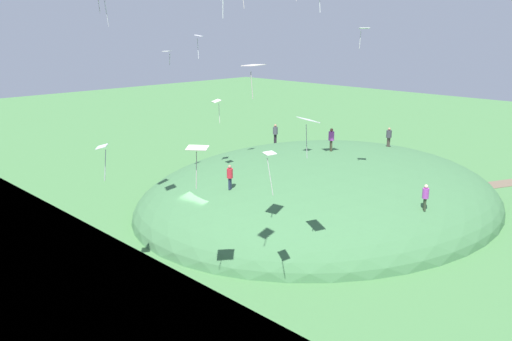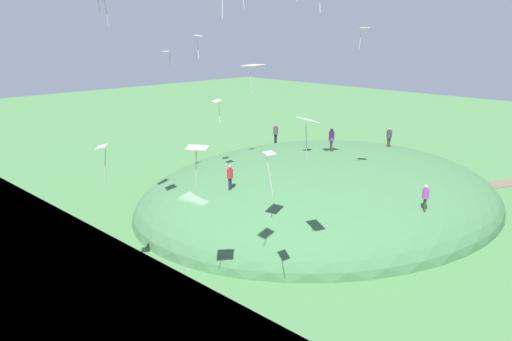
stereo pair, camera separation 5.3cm
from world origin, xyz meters
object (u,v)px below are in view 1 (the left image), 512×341
(kite_3, at_px, (197,150))
(kite_10, at_px, (102,150))
(kite_6, at_px, (364,30))
(kite_9, at_px, (308,122))
(kite_2, at_px, (217,103))
(person_watching_kites, at_px, (331,137))
(person_walking_path, at_px, (389,135))
(kite_1, at_px, (198,37))
(kite_8, at_px, (253,67))
(person_near_shore, at_px, (275,131))
(person_on_hilltop, at_px, (425,194))
(kite_4, at_px, (270,158))
(kite_7, at_px, (167,52))
(person_with_child, at_px, (230,174))

(kite_3, height_order, kite_10, kite_3)
(kite_6, distance_m, kite_9, 10.13)
(kite_2, xyz_separation_m, kite_10, (-10.83, -3.83, -0.92))
(person_watching_kites, relative_size, person_walking_path, 1.09)
(kite_1, relative_size, kite_3, 0.75)
(kite_2, relative_size, kite_8, 1.04)
(kite_2, bearing_deg, kite_6, -64.54)
(kite_9, bearing_deg, person_near_shore, 46.87)
(person_watching_kites, distance_m, kite_9, 16.24)
(person_on_hilltop, xyz_separation_m, kite_1, (-6.30, 13.47, 9.07))
(kite_3, bearing_deg, person_on_hilltop, -15.33)
(person_near_shore, height_order, kite_2, kite_2)
(kite_4, distance_m, kite_7, 16.08)
(kite_7, distance_m, kite_9, 15.14)
(person_watching_kites, height_order, kite_8, kite_8)
(kite_7, bearing_deg, kite_10, -143.29)
(kite_1, height_order, kite_10, kite_1)
(kite_10, bearing_deg, kite_3, -72.76)
(kite_6, bearing_deg, kite_3, -177.79)
(kite_4, relative_size, kite_8, 1.22)
(kite_3, bearing_deg, kite_1, 50.44)
(kite_3, relative_size, kite_10, 1.08)
(person_on_hilltop, bearing_deg, person_with_child, 76.84)
(kite_2, bearing_deg, kite_4, -120.98)
(person_watching_kites, height_order, person_walking_path, person_watching_kites)
(person_on_hilltop, distance_m, kite_8, 14.09)
(kite_8, relative_size, kite_9, 0.75)
(kite_1, bearing_deg, person_near_shore, 21.72)
(kite_6, distance_m, kite_8, 10.40)
(kite_6, bearing_deg, kite_1, 120.83)
(person_near_shore, distance_m, kite_7, 15.80)
(kite_1, relative_size, kite_4, 0.80)
(person_with_child, relative_size, kite_2, 0.99)
(person_walking_path, distance_m, person_on_hilltop, 13.46)
(person_near_shore, xyz_separation_m, kite_8, (-17.68, -15.15, 7.54))
(kite_7, bearing_deg, person_near_shore, 10.79)
(person_walking_path, distance_m, kite_4, 23.77)
(kite_9, bearing_deg, kite_4, -179.68)
(kite_2, bearing_deg, person_with_child, -118.83)
(person_with_child, distance_m, kite_8, 10.69)
(kite_4, distance_m, kite_10, 8.87)
(person_near_shore, relative_size, kite_7, 1.84)
(person_on_hilltop, bearing_deg, kite_1, 67.39)
(kite_3, bearing_deg, kite_8, -8.27)
(kite_1, height_order, kite_9, kite_1)
(kite_3, bearing_deg, person_near_shore, 35.28)
(kite_1, relative_size, kite_8, 0.98)
(person_walking_path, relative_size, kite_9, 0.78)
(kite_7, relative_size, kite_9, 0.47)
(kite_10, bearing_deg, person_watching_kites, 1.63)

